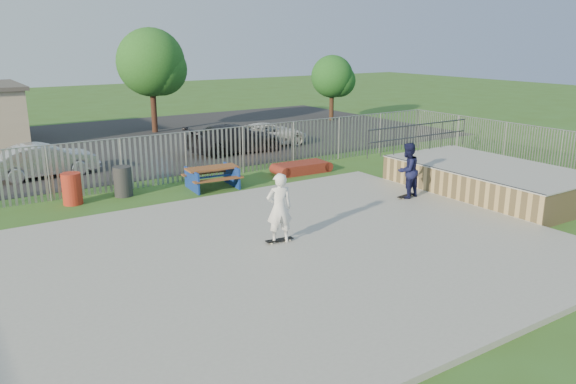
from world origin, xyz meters
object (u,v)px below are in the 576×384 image
car_white (268,134)px  trash_bin_grey (123,181)px  funbox (302,168)px  car_dark (235,139)px  skater_white (279,208)px  picnic_table (212,177)px  skater_navy (407,170)px  tree_mid (151,62)px  trash_bin_red (72,189)px  tree_right (332,77)px  car_silver (44,160)px

car_white → trash_bin_grey: bearing=124.0°
funbox → car_white: 6.50m
car_dark → skater_white: (-5.22, -12.36, 0.40)m
trash_bin_grey → car_dark: (7.20, 4.83, 0.18)m
picnic_table → trash_bin_grey: bearing=171.3°
skater_navy → tree_mid: bearing=-94.4°
picnic_table → funbox: 4.34m
trash_bin_red → car_dark: car_dark is taller
tree_right → tree_mid: bearing=172.0°
trash_bin_red → car_white: bearing=26.3°
tree_right → skater_navy: 20.47m
trash_bin_grey → car_white: size_ratio=0.25×
skater_white → funbox: bearing=-112.4°
funbox → trash_bin_red: size_ratio=1.98×
picnic_table → car_white: car_white is taller
picnic_table → car_silver: size_ratio=0.50×
car_silver → tree_mid: tree_mid is taller
trash_bin_red → trash_bin_grey: bearing=1.7°
car_silver → skater_white: (3.77, -12.22, 0.42)m
picnic_table → trash_bin_red: 5.07m
car_dark → skater_white: 13.43m
car_silver → skater_white: 12.79m
car_dark → skater_navy: size_ratio=2.50×
car_white → tree_right: 10.77m
trash_bin_grey → car_dark: car_dark is taller
trash_bin_red → trash_bin_grey: size_ratio=1.00×
picnic_table → car_dark: bearing=59.2°
funbox → car_silver: size_ratio=0.52×
trash_bin_grey → skater_navy: 10.25m
trash_bin_grey → skater_navy: size_ratio=0.56×
car_silver → skater_navy: bearing=-141.4°
skater_navy → picnic_table: bearing=-58.3°
funbox → trash_bin_red: bearing=179.3°
car_silver → skater_navy: (9.93, -10.89, 0.42)m
car_silver → skater_navy: size_ratio=2.14×
car_white → skater_white: bearing=153.6°
picnic_table → skater_navy: skater_navy is taller
picnic_table → tree_mid: bearing=82.9°
car_silver → car_white: (11.44, 0.91, -0.09)m
picnic_table → tree_right: (15.16, 12.18, 2.59)m
car_dark → trash_bin_grey: bearing=125.3°
skater_white → trash_bin_red: bearing=-46.9°
picnic_table → car_white: (6.42, 6.35, 0.20)m
car_white → tree_mid: 9.08m
trash_bin_red → car_dark: size_ratio=0.23×
car_dark → tree_right: size_ratio=1.09×
skater_white → tree_mid: bearing=-85.1°
trash_bin_red → skater_navy: bearing=-31.8°
picnic_table → skater_navy: bearing=-43.4°
funbox → skater_navy: (0.58, -5.66, 0.91)m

